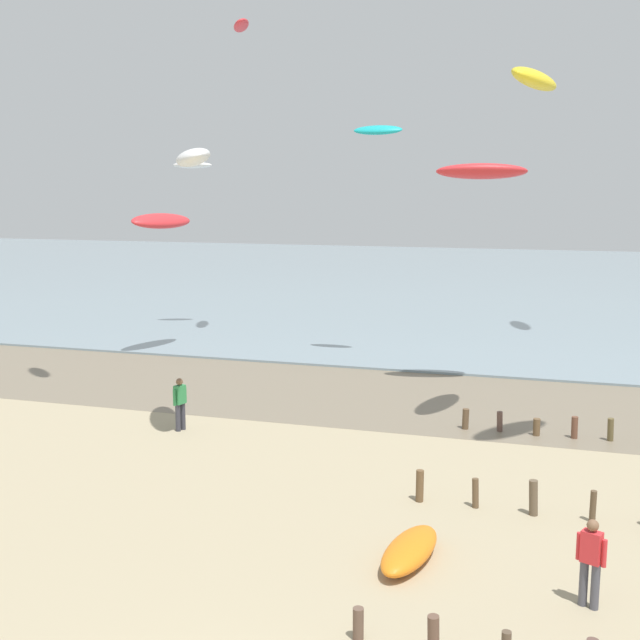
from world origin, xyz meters
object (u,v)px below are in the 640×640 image
(kite_aloft_6, at_px, (535,79))
(kite_aloft_8, at_px, (161,221))
(kite_aloft_11, at_px, (241,25))
(grounded_kite, at_px, (410,550))
(kite_aloft_3, at_px, (482,171))
(person_nearest_camera, at_px, (591,560))
(person_right_flank, at_px, (180,402))
(kite_aloft_9, at_px, (193,158))
(kite_aloft_1, at_px, (193,165))
(kite_aloft_10, at_px, (378,130))

(kite_aloft_6, distance_m, kite_aloft_8, 18.63)
(kite_aloft_6, height_order, kite_aloft_11, kite_aloft_11)
(grounded_kite, height_order, kite_aloft_3, kite_aloft_3)
(person_nearest_camera, xyz_separation_m, kite_aloft_11, (-15.66, 21.99, 14.31))
(grounded_kite, height_order, kite_aloft_6, kite_aloft_6)
(person_right_flank, distance_m, kite_aloft_9, 7.79)
(person_nearest_camera, height_order, kite_aloft_11, kite_aloft_11)
(grounded_kite, bearing_deg, kite_aloft_1, 43.21)
(kite_aloft_3, height_order, kite_aloft_9, kite_aloft_9)
(kite_aloft_11, bearing_deg, kite_aloft_3, 40.83)
(kite_aloft_8, xyz_separation_m, kite_aloft_10, (9.68, 1.28, 3.90))
(person_nearest_camera, xyz_separation_m, kite_aloft_10, (-8.43, 19.38, 9.18))
(person_right_flank, distance_m, kite_aloft_1, 20.13)
(grounded_kite, height_order, kite_aloft_1, kite_aloft_1)
(person_nearest_camera, bearing_deg, kite_aloft_3, 103.23)
(kite_aloft_9, relative_size, kite_aloft_11, 1.28)
(kite_aloft_1, relative_size, kite_aloft_9, 0.68)
(kite_aloft_8, relative_size, kite_aloft_10, 1.67)
(kite_aloft_3, bearing_deg, kite_aloft_8, -21.94)
(kite_aloft_8, height_order, kite_aloft_9, kite_aloft_9)
(kite_aloft_3, bearing_deg, kite_aloft_10, -50.64)
(person_nearest_camera, height_order, person_right_flank, same)
(person_right_flank, height_order, grounded_kite, person_right_flank)
(person_nearest_camera, bearing_deg, person_right_flank, 147.58)
(kite_aloft_9, bearing_deg, kite_aloft_1, 175.30)
(person_right_flank, xyz_separation_m, kite_aloft_6, (10.43, 2.76, 9.91))
(kite_aloft_3, distance_m, kite_aloft_6, 6.01)
(person_right_flank, height_order, kite_aloft_1, kite_aloft_1)
(kite_aloft_9, bearing_deg, kite_aloft_6, 82.45)
(kite_aloft_3, distance_m, kite_aloft_8, 14.81)
(kite_aloft_6, bearing_deg, kite_aloft_11, 65.53)
(grounded_kite, xyz_separation_m, kite_aloft_6, (1.76, 9.63, 10.59))
(kite_aloft_1, xyz_separation_m, kite_aloft_8, (1.52, -6.55, -2.67))
(kite_aloft_10, bearing_deg, kite_aloft_8, -171.86)
(kite_aloft_6, relative_size, kite_aloft_9, 1.06)
(person_right_flank, bearing_deg, kite_aloft_10, 72.17)
(person_right_flank, bearing_deg, kite_aloft_9, -42.78)
(kite_aloft_1, relative_size, kite_aloft_11, 0.87)
(person_nearest_camera, distance_m, kite_aloft_10, 23.05)
(kite_aloft_3, bearing_deg, person_right_flank, 30.65)
(person_right_flank, xyz_separation_m, kite_aloft_10, (3.75, 11.65, 9.18))
(grounded_kite, xyz_separation_m, kite_aloft_10, (-4.92, 18.52, 9.86))
(kite_aloft_8, bearing_deg, kite_aloft_6, 82.31)
(kite_aloft_8, height_order, kite_aloft_11, kite_aloft_11)
(kite_aloft_1, bearing_deg, kite_aloft_10, 134.94)
(kite_aloft_8, relative_size, kite_aloft_11, 1.50)
(person_right_flank, bearing_deg, kite_aloft_6, 14.81)
(kite_aloft_10, bearing_deg, kite_aloft_1, 155.43)
(person_nearest_camera, height_order, kite_aloft_6, kite_aloft_6)
(grounded_kite, distance_m, kite_aloft_11, 28.61)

